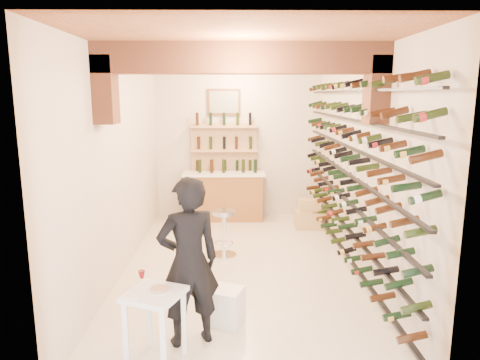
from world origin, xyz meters
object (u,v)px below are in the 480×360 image
(white_stool, at_px, (227,306))
(chrome_barstool, at_px, (224,230))
(person, at_px, (189,262))
(back_counter, at_px, (224,195))
(tasting_table, at_px, (155,304))
(crate_lower, at_px, (309,219))
(wine_rack, at_px, (344,167))

(white_stool, xyz_separation_m, chrome_barstool, (-0.08, 2.16, 0.24))
(white_stool, distance_m, person, 0.88)
(back_counter, relative_size, tasting_table, 1.92)
(tasting_table, distance_m, white_stool, 1.08)
(back_counter, distance_m, chrome_barstool, 2.18)
(tasting_table, bearing_deg, white_stool, 68.18)
(chrome_barstool, relative_size, crate_lower, 1.36)
(person, bearing_deg, chrome_barstool, -118.22)
(back_counter, relative_size, crate_lower, 2.99)
(tasting_table, xyz_separation_m, crate_lower, (2.27, 4.42, -0.43))
(back_counter, relative_size, person, 0.94)
(wine_rack, bearing_deg, tasting_table, -134.70)
(back_counter, bearing_deg, wine_rack, -55.34)
(person, bearing_deg, back_counter, -114.50)
(wine_rack, height_order, chrome_barstool, wine_rack)
(white_stool, xyz_separation_m, person, (-0.39, -0.39, 0.69))
(wine_rack, bearing_deg, chrome_barstool, 165.37)
(white_stool, xyz_separation_m, crate_lower, (1.57, 3.70, -0.04))
(tasting_table, height_order, chrome_barstool, tasting_table)
(white_stool, distance_m, chrome_barstool, 2.18)
(wine_rack, distance_m, white_stool, 2.75)
(tasting_table, xyz_separation_m, chrome_barstool, (0.61, 2.89, -0.15))
(person, height_order, chrome_barstool, person)
(wine_rack, distance_m, crate_lower, 2.43)
(chrome_barstool, height_order, crate_lower, chrome_barstool)
(back_counter, bearing_deg, white_stool, -88.35)
(white_stool, bearing_deg, person, -135.22)
(back_counter, height_order, chrome_barstool, back_counter)
(chrome_barstool, xyz_separation_m, crate_lower, (1.66, 1.54, -0.28))
(tasting_table, bearing_deg, wine_rack, 66.98)
(white_stool, bearing_deg, tasting_table, -133.50)
(back_counter, xyz_separation_m, tasting_table, (-0.57, -5.07, 0.07))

